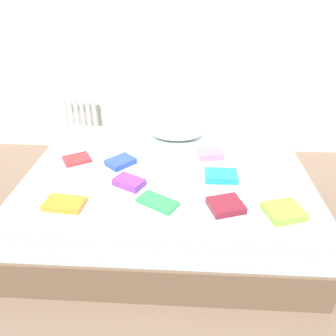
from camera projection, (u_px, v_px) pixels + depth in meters
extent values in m
plane|color=#7F6651|center=(168.00, 223.00, 2.58)|extent=(8.00, 8.00, 0.00)
cube|color=silver|center=(176.00, 12.00, 3.02)|extent=(6.00, 0.10, 2.80)
cube|color=brown|center=(168.00, 209.00, 2.51)|extent=(2.00, 1.50, 0.28)
cube|color=silver|center=(168.00, 182.00, 2.38)|extent=(1.96, 1.46, 0.22)
cylinder|color=white|center=(66.00, 119.00, 3.48)|extent=(0.04, 0.04, 0.47)
cylinder|color=white|center=(72.00, 119.00, 3.47)|extent=(0.04, 0.04, 0.47)
cylinder|color=white|center=(78.00, 119.00, 3.47)|extent=(0.04, 0.04, 0.47)
cylinder|color=white|center=(83.00, 119.00, 3.47)|extent=(0.04, 0.04, 0.47)
cylinder|color=white|center=(89.00, 119.00, 3.46)|extent=(0.04, 0.04, 0.47)
cylinder|color=white|center=(95.00, 119.00, 3.46)|extent=(0.04, 0.04, 0.47)
cube|color=white|center=(78.00, 100.00, 3.36)|extent=(0.36, 0.04, 0.04)
cube|color=white|center=(83.00, 137.00, 3.58)|extent=(0.36, 0.04, 0.04)
ellipsoid|color=white|center=(176.00, 130.00, 2.73)|extent=(0.45, 0.28, 0.15)
cube|color=teal|center=(221.00, 176.00, 2.21)|extent=(0.22, 0.16, 0.04)
cube|color=green|center=(158.00, 202.00, 1.97)|extent=(0.28, 0.23, 0.02)
cube|color=red|center=(77.00, 159.00, 2.43)|extent=(0.25, 0.24, 0.02)
cube|color=#2847B7|center=(121.00, 162.00, 2.38)|extent=(0.24, 0.24, 0.04)
cube|color=maroon|center=(226.00, 205.00, 1.93)|extent=(0.24, 0.23, 0.04)
cube|color=pink|center=(210.00, 154.00, 2.47)|extent=(0.21, 0.16, 0.05)
cube|color=white|center=(272.00, 170.00, 2.28)|extent=(0.25, 0.25, 0.03)
cube|color=orange|center=(64.00, 204.00, 1.95)|extent=(0.25, 0.17, 0.03)
cube|color=purple|center=(129.00, 182.00, 2.14)|extent=(0.23, 0.20, 0.05)
cube|color=#8CC638|center=(284.00, 211.00, 1.87)|extent=(0.25, 0.24, 0.04)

